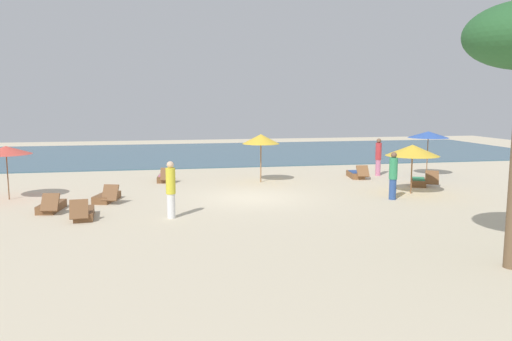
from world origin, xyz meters
TOP-DOWN VIEW (x-y plane):
  - ground_plane at (0.00, 0.00)m, footprint 60.00×60.00m
  - ocean_water at (0.00, 17.00)m, footprint 48.00×16.00m
  - umbrella_0 at (9.87, 4.02)m, footprint 2.03×2.03m
  - umbrella_1 at (-9.38, 1.47)m, footprint 1.91×1.91m
  - umbrella_2 at (1.14, 3.73)m, footprint 1.75×1.75m
  - umbrella_3 at (6.70, -0.34)m, footprint 2.20×2.20m
  - lounger_1 at (-7.34, -1.06)m, footprint 0.82×1.72m
  - lounger_2 at (6.10, 4.15)m, footprint 0.81×1.76m
  - lounger_3 at (-6.07, -2.41)m, footprint 0.72×1.68m
  - lounger_4 at (-3.31, 4.87)m, footprint 0.77×1.72m
  - lounger_5 at (8.08, 1.45)m, footprint 1.24×1.73m
  - lounger_6 at (-5.58, 0.36)m, footprint 1.04×1.74m
  - person_0 at (-3.23, -2.93)m, footprint 0.42×0.42m
  - person_1 at (5.37, -1.38)m, footprint 0.45×0.45m
  - person_2 at (7.48, 4.63)m, footprint 0.40×0.40m

SIDE VIEW (x-z plane):
  - ground_plane at x=0.00m, z-range 0.00..0.00m
  - ocean_water at x=0.00m, z-range 0.00..0.06m
  - lounger_1 at x=-7.34m, z-range -0.19..0.53m
  - lounger_6 at x=-5.58m, z-range -0.20..0.54m
  - lounger_3 at x=-6.07m, z-range -0.20..0.54m
  - lounger_2 at x=6.10m, z-range -0.17..0.52m
  - lounger_4 at x=-3.31m, z-range -0.18..0.54m
  - lounger_5 at x=8.08m, z-range -0.19..0.55m
  - person_1 at x=5.37m, z-range 0.02..1.89m
  - person_0 at x=-3.23m, z-range 0.03..1.92m
  - person_2 at x=7.48m, z-range 0.03..1.95m
  - umbrella_3 at x=6.70m, z-range 0.79..2.83m
  - umbrella_1 at x=-9.38m, z-range 0.89..2.99m
  - umbrella_2 at x=1.14m, z-range 0.91..3.18m
  - umbrella_0 at x=9.87m, z-range 0.98..3.27m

